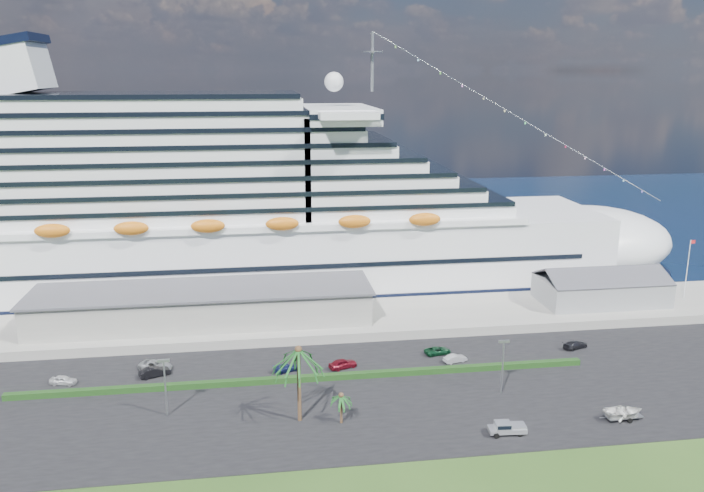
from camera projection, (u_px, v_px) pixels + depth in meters
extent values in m
plane|color=#254517|center=(377.00, 430.00, 90.74)|extent=(420.00, 420.00, 0.00)
cube|color=black|center=(364.00, 393.00, 101.27)|extent=(140.00, 38.00, 0.12)
cube|color=gray|center=(340.00, 319.00, 128.88)|extent=(240.00, 20.00, 1.80)
cube|color=black|center=(304.00, 222.00, 215.41)|extent=(420.00, 160.00, 0.02)
cube|color=silver|center=(234.00, 254.00, 147.38)|extent=(160.00, 30.00, 16.00)
ellipsoid|color=silver|center=(584.00, 241.00, 158.37)|extent=(40.00, 30.00, 16.00)
cube|color=black|center=(235.00, 284.00, 149.07)|extent=(164.00, 30.60, 2.40)
cube|color=silver|center=(170.00, 154.00, 140.38)|extent=(128.00, 26.00, 24.80)
cube|color=silver|center=(338.00, 114.00, 143.23)|extent=(14.00, 38.00, 3.20)
cube|color=silver|center=(15.00, 66.00, 132.22)|extent=(11.58, 14.00, 11.58)
cylinder|color=gray|center=(372.00, 62.00, 141.59)|extent=(0.70, 0.70, 12.00)
ellipsoid|color=#CE6913|center=(208.00, 226.00, 129.25)|extent=(90.00, 2.40, 2.60)
ellipsoid|color=#CE6913|center=(216.00, 197.00, 159.56)|extent=(90.00, 2.40, 2.60)
cube|color=black|center=(233.00, 250.00, 147.19)|extent=(144.00, 30.40, 0.90)
cube|color=gray|center=(203.00, 306.00, 124.48)|extent=(60.00, 14.00, 6.00)
cube|color=#4C4C54|center=(202.00, 289.00, 123.71)|extent=(61.00, 15.00, 0.40)
cube|color=gray|center=(601.00, 290.00, 135.20)|extent=(24.00, 12.00, 4.80)
cube|color=#4C4C54|center=(610.00, 277.00, 131.43)|extent=(24.00, 6.31, 2.74)
cube|color=#4C4C54|center=(595.00, 269.00, 137.18)|extent=(24.00, 6.31, 2.74)
cylinder|color=silver|center=(687.00, 269.00, 136.78)|extent=(0.16, 0.16, 12.00)
cube|color=red|center=(693.00, 242.00, 135.46)|extent=(1.00, 0.04, 0.70)
cube|color=black|center=(307.00, 378.00, 104.84)|extent=(88.00, 1.10, 0.90)
cylinder|color=gray|center=(165.00, 389.00, 93.54)|extent=(0.24, 0.24, 8.00)
cube|color=gray|center=(163.00, 361.00, 92.53)|extent=(1.60, 0.35, 0.35)
cylinder|color=gray|center=(503.00, 368.00, 100.14)|extent=(0.24, 0.24, 8.00)
cube|color=gray|center=(504.00, 341.00, 99.12)|extent=(1.60, 0.35, 0.35)
cylinder|color=#47301E|center=(299.00, 386.00, 91.90)|extent=(0.54, 0.54, 10.50)
sphere|color=#47301E|center=(298.00, 349.00, 90.60)|extent=(0.98, 0.98, 0.98)
cylinder|color=#47301E|center=(341.00, 409.00, 92.00)|extent=(0.35, 0.35, 4.20)
sphere|color=#47301E|center=(341.00, 395.00, 91.48)|extent=(0.73, 0.73, 0.73)
imported|color=silver|center=(63.00, 380.00, 103.66)|extent=(4.22, 2.41, 1.35)
imported|color=black|center=(155.00, 372.00, 106.32)|extent=(4.99, 3.27, 1.55)
imported|color=#93979B|center=(156.00, 365.00, 108.72)|extent=(5.81, 4.29, 1.47)
imported|color=#131A45|center=(287.00, 368.00, 108.19)|extent=(4.64, 3.18, 1.25)
imported|color=maroon|center=(343.00, 364.00, 109.30)|extent=(4.93, 3.28, 1.56)
imported|color=#A6A8AE|center=(455.00, 358.00, 111.55)|extent=(4.15, 2.41, 1.29)
imported|color=#0E3B20|center=(438.00, 351.00, 114.73)|extent=(4.81, 2.86, 1.25)
imported|color=black|center=(575.00, 345.00, 117.16)|extent=(5.00, 3.40, 1.34)
cylinder|color=black|center=(497.00, 436.00, 88.44)|extent=(0.74, 0.31, 0.73)
cylinder|color=black|center=(492.00, 429.00, 90.10)|extent=(0.74, 0.31, 0.73)
cylinder|color=black|center=(520.00, 434.00, 88.88)|extent=(0.74, 0.31, 0.73)
cylinder|color=black|center=(515.00, 427.00, 90.54)|extent=(0.74, 0.31, 0.73)
cube|color=silver|center=(507.00, 429.00, 89.43)|extent=(5.03, 2.19, 0.64)
cube|color=silver|center=(517.00, 426.00, 89.52)|extent=(2.31, 1.93, 0.50)
cube|color=silver|center=(503.00, 425.00, 89.19)|extent=(2.12, 1.87, 0.86)
cube|color=black|center=(503.00, 425.00, 89.16)|extent=(1.95, 1.90, 0.50)
cube|color=silver|center=(492.00, 429.00, 89.10)|extent=(0.95, 1.78, 0.32)
cube|color=gray|center=(623.00, 416.00, 93.12)|extent=(5.10, 2.13, 0.13)
cylinder|color=gray|center=(608.00, 417.00, 92.80)|extent=(2.39, 0.22, 0.09)
cylinder|color=black|center=(630.00, 421.00, 92.30)|extent=(0.71, 0.28, 0.70)
cylinder|color=black|center=(622.00, 414.00, 94.18)|extent=(0.71, 0.28, 0.70)
imported|color=silver|center=(624.00, 412.00, 92.96)|extent=(5.73, 4.24, 1.14)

